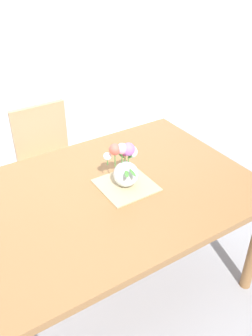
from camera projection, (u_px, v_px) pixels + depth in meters
ground_plane at (114, 281)px, 2.45m from camera, size 12.00×12.00×0.00m
back_wall at (4, 18)px, 2.81m from camera, size 7.00×0.10×2.80m
dining_table at (112, 202)px, 2.08m from camera, size 1.59×1.14×0.77m
chair_far at (48, 157)px, 2.79m from camera, size 0.42×0.42×0.90m
placemat at (126, 185)px, 2.06m from camera, size 0.30×0.30×0.01m
flower_vase at (125, 167)px, 2.00m from camera, size 0.21×0.23×0.26m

